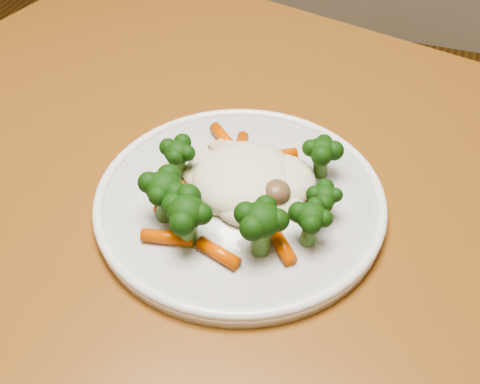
{
  "coord_description": "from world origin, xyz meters",
  "views": [
    {
      "loc": [
        0.28,
        -0.61,
        1.16
      ],
      "look_at": [
        0.15,
        -0.24,
        0.77
      ],
      "focal_mm": 45.0,
      "sensor_mm": 36.0,
      "label": 1
    }
  ],
  "objects": [
    {
      "name": "plate",
      "position": [
        0.15,
        -0.24,
        0.76
      ],
      "size": [
        0.27,
        0.27,
        0.01
      ],
      "primitive_type": "cylinder",
      "color": "white",
      "rests_on": "dining_table"
    },
    {
      "name": "meal",
      "position": [
        0.16,
        -0.24,
        0.78
      ],
      "size": [
        0.18,
        0.18,
        0.05
      ],
      "color": "beige",
      "rests_on": "plate"
    },
    {
      "name": "dining_table",
      "position": [
        0.23,
        -0.24,
        0.64
      ],
      "size": [
        1.25,
        0.98,
        0.75
      ],
      "rotation": [
        0.0,
        0.0,
        -0.24
      ],
      "color": "brown",
      "rests_on": "ground"
    }
  ]
}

